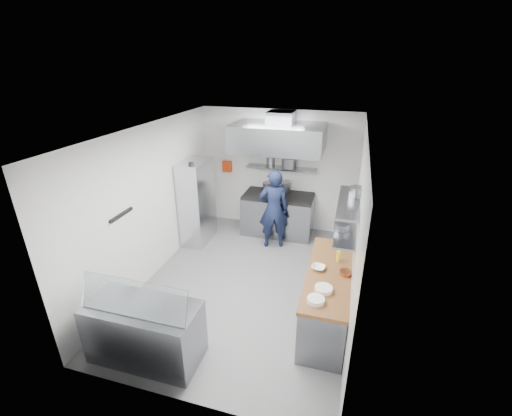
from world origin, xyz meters
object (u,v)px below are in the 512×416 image
(wire_rack, at_px, (197,202))
(display_case, at_px, (145,332))
(chef, at_px, (274,209))
(gas_range, at_px, (278,215))

(wire_rack, xyz_separation_m, display_case, (0.72, -3.26, -0.50))
(wire_rack, bearing_deg, chef, 7.18)
(display_case, bearing_deg, chef, 74.73)
(gas_range, relative_size, wire_rack, 0.86)
(chef, relative_size, wire_rack, 0.94)
(gas_range, distance_m, chef, 0.75)
(gas_range, distance_m, wire_rack, 1.89)
(chef, distance_m, wire_rack, 1.68)
(chef, height_order, display_case, chef)
(gas_range, xyz_separation_m, chef, (0.04, -0.63, 0.42))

